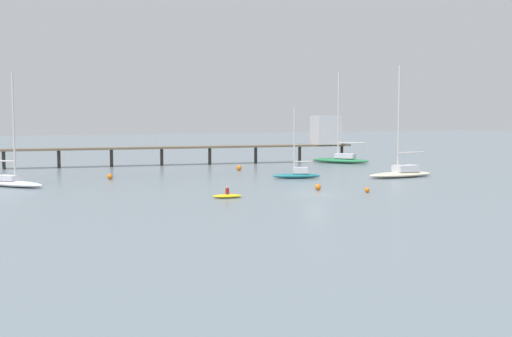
# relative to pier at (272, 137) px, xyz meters

# --- Properties ---
(ground_plane) EXTENTS (400.00, 400.00, 0.00)m
(ground_plane) POSITION_rel_pier_xyz_m (-14.42, -40.07, -4.30)
(ground_plane) COLOR slate
(pier) EXTENTS (56.15, 9.76, 7.79)m
(pier) POSITION_rel_pier_xyz_m (0.00, 0.00, 0.00)
(pier) COLOR brown
(pier) RESTS_ON ground_plane
(sailboat_white) EXTENTS (7.16, 8.11, 12.64)m
(sailboat_white) POSITION_rel_pier_xyz_m (-41.81, -20.01, -3.61)
(sailboat_white) COLOR white
(sailboat_white) RESTS_ON ground_plane
(sailboat_teal) EXTENTS (6.32, 3.63, 8.85)m
(sailboat_teal) POSITION_rel_pier_xyz_m (-8.37, -24.66, -3.68)
(sailboat_teal) COLOR #1E727A
(sailboat_teal) RESTS_ON ground_plane
(sailboat_green) EXTENTS (8.35, 9.12, 14.95)m
(sailboat_green) POSITION_rel_pier_xyz_m (10.13, -5.20, -3.52)
(sailboat_green) COLOR #287F4C
(sailboat_green) RESTS_ON ground_plane
(sailboat_cream) EXTENTS (9.45, 2.85, 14.17)m
(sailboat_cream) POSITION_rel_pier_xyz_m (4.50, -28.90, -3.56)
(sailboat_cream) COLOR beige
(sailboat_cream) RESTS_ON ground_plane
(dinghy_yellow) EXTENTS (3.07, 1.83, 1.14)m
(dinghy_yellow) POSITION_rel_pier_xyz_m (-23.49, -38.84, -4.09)
(dinghy_yellow) COLOR yellow
(dinghy_yellow) RESTS_ON ground_plane
(mooring_buoy_mid) EXTENTS (0.51, 0.51, 0.51)m
(mooring_buoy_mid) POSITION_rel_pier_xyz_m (-8.71, -40.77, -4.04)
(mooring_buoy_mid) COLOR orange
(mooring_buoy_mid) RESTS_ON ground_plane
(mooring_buoy_far) EXTENTS (0.65, 0.65, 0.65)m
(mooring_buoy_far) POSITION_rel_pier_xyz_m (-12.33, -36.90, -3.97)
(mooring_buoy_far) COLOR orange
(mooring_buoy_far) RESTS_ON ground_plane
(mooring_buoy_inner) EXTENTS (0.70, 0.70, 0.70)m
(mooring_buoy_inner) POSITION_rel_pier_xyz_m (-30.19, -16.34, -3.95)
(mooring_buoy_inner) COLOR orange
(mooring_buoy_inner) RESTS_ON ground_plane
(mooring_buoy_near) EXTENTS (0.77, 0.77, 0.77)m
(mooring_buoy_near) POSITION_rel_pier_xyz_m (-10.68, -11.19, -3.91)
(mooring_buoy_near) COLOR orange
(mooring_buoy_near) RESTS_ON ground_plane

